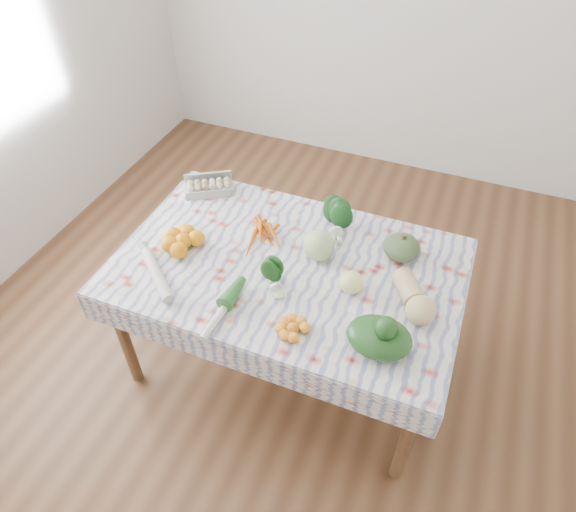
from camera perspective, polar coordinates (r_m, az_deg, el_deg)
The scene contains 16 objects.
ground at distance 3.06m, azimuth 0.00°, elevation -11.19°, with size 4.50×4.50×0.00m, color #53321C.
dining_table at distance 2.54m, azimuth 0.00°, elevation -2.32°, with size 1.60×1.00×0.75m.
tablecloth at distance 2.48m, azimuth 0.00°, elevation -1.07°, with size 1.66×1.06×0.01m, color silver.
egg_carton at distance 2.93m, azimuth -8.76°, elevation 7.44°, with size 0.27×0.11×0.07m, color #ABABA5.
carrot_bunch at distance 2.60m, azimuth -2.77°, elevation 2.09°, with size 0.21×0.19×0.04m, color #C75007.
kale_bunch at distance 2.63m, azimuth 5.41°, elevation 3.98°, with size 0.17×0.15×0.15m, color #123D14.
kabocha_squash at distance 2.54m, azimuth 12.54°, elevation 0.96°, with size 0.18×0.18×0.12m, color #3E552E.
cabbage at distance 2.47m, azimuth 3.46°, elevation 1.18°, with size 0.15×0.15×0.15m, color #A7C47F.
butternut_squash at distance 2.32m, azimuth 13.87°, elevation -4.34°, with size 0.13×0.29×0.13m, color tan.
orange_cluster at distance 2.59m, azimuth -11.57°, elevation 1.64°, with size 0.27×0.27×0.09m, color orange.
broccoli at distance 2.35m, azimuth -1.42°, elevation -2.50°, with size 0.13×0.13×0.10m, color #144213.
mandarin_cluster at distance 2.19m, azimuth 0.55°, elevation -7.96°, with size 0.17×0.17×0.05m, color orange.
grapefruit at distance 2.34m, azimuth 7.05°, elevation -2.92°, with size 0.11×0.11×0.11m, color #F0F386.
spinach_bag at distance 2.15m, azimuth 10.11°, elevation -8.89°, with size 0.27×0.22×0.12m, color #153612.
daikon at distance 2.47m, azimuth -14.36°, elevation -2.00°, with size 0.05×0.05×0.37m, color beige.
leek at distance 2.28m, azimuth -7.22°, elevation -5.93°, with size 0.04×0.04×0.35m, color beige.
Camera 1 is at (0.66, -1.64, 2.50)m, focal length 32.00 mm.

